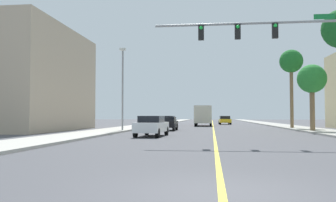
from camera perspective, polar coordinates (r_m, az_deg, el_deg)
ground at (r=48.91m, az=7.16°, el=-4.05°), size 192.00×192.00×0.00m
sidewalk_left at (r=49.80m, az=-3.99°, el=-3.94°), size 3.53×168.00×0.15m
sidewalk_right at (r=49.87m, az=18.30°, el=-3.83°), size 3.53×168.00×0.15m
lane_marking_center at (r=48.91m, az=7.16°, el=-4.04°), size 0.16×144.00×0.01m
building_left_near at (r=39.42m, az=-23.35°, el=3.08°), size 11.93×15.67×10.12m
traffic_signal_mast at (r=21.05m, az=19.36°, el=8.41°), size 11.71×0.36×6.84m
street_lamp at (r=33.49m, az=-7.21°, el=2.64°), size 0.56×0.28×7.58m
palm_mid at (r=34.58m, az=21.86°, el=3.11°), size 2.55×2.55×5.90m
palm_far at (r=42.16m, az=18.95°, el=5.72°), size 2.54×2.54×8.62m
car_white at (r=25.54m, az=-2.59°, el=-3.93°), size 1.93×4.54×1.45m
car_black at (r=35.87m, az=-0.16°, el=-3.53°), size 1.88×3.96×1.35m
car_gray at (r=51.93m, az=0.03°, el=-3.13°), size 2.00×4.56×1.45m
car_yellow at (r=61.22m, az=8.99°, el=-2.99°), size 2.06×4.24×1.43m
delivery_truck at (r=51.91m, az=5.61°, el=-2.25°), size 2.43×7.01×2.86m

